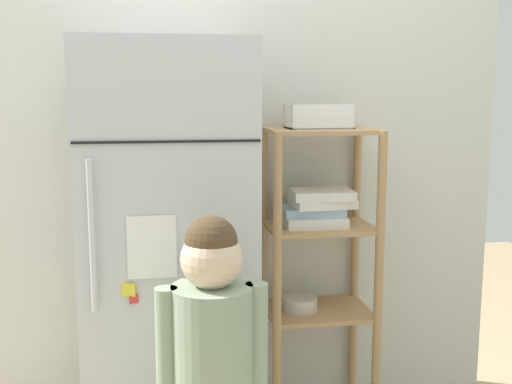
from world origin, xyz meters
name	(u,v)px	position (x,y,z in m)	size (l,w,h in m)	color
kitchen_wall_back	(218,176)	(0.00, 0.36, 1.04)	(2.50, 0.03, 2.08)	silver
refrigerator	(169,255)	(-0.22, 0.02, 0.79)	(0.61, 0.65, 1.58)	silver
child_standing	(212,350)	(-0.11, -0.53, 0.63)	(0.34, 0.25, 1.04)	#385631
pantry_shelf_unit	(317,239)	(0.39, 0.16, 0.79)	(0.45, 0.34, 1.25)	tan
fruit_bin	(322,119)	(0.41, 0.17, 1.29)	(0.26, 0.16, 0.10)	white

